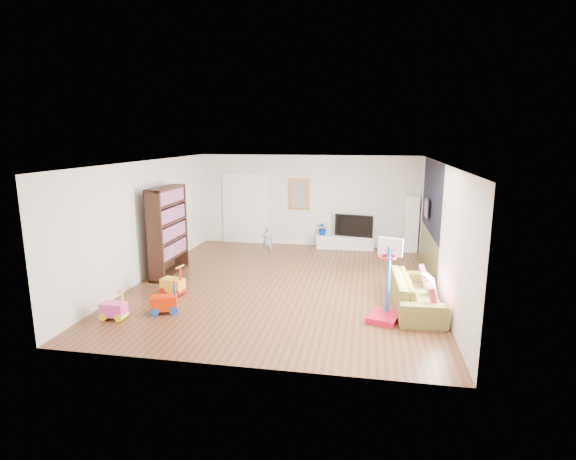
% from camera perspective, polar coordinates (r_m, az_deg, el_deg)
% --- Properties ---
extents(floor, '(6.50, 7.50, 0.00)m').
position_cam_1_polar(floor, '(10.13, -0.40, -6.84)').
color(floor, brown).
rests_on(floor, ground).
extents(ceiling, '(6.50, 7.50, 0.00)m').
position_cam_1_polar(ceiling, '(9.62, -0.42, 8.59)').
color(ceiling, white).
rests_on(ceiling, ground).
extents(wall_back, '(6.50, 0.00, 2.70)m').
position_cam_1_polar(wall_back, '(13.44, 2.51, 3.72)').
color(wall_back, silver).
rests_on(wall_back, ground).
extents(wall_front, '(6.50, 0.00, 2.70)m').
position_cam_1_polar(wall_front, '(6.25, -6.72, -5.91)').
color(wall_front, silver).
rests_on(wall_front, ground).
extents(wall_left, '(0.00, 7.50, 2.70)m').
position_cam_1_polar(wall_left, '(10.85, -17.54, 1.22)').
color(wall_left, white).
rests_on(wall_left, ground).
extents(wall_right, '(0.00, 7.50, 2.70)m').
position_cam_1_polar(wall_right, '(9.74, 18.73, -0.01)').
color(wall_right, white).
rests_on(wall_right, ground).
extents(navy_accent, '(0.01, 3.20, 1.70)m').
position_cam_1_polar(navy_accent, '(11.03, 17.78, 4.01)').
color(navy_accent, black).
rests_on(navy_accent, wall_right).
extents(olive_wainscot, '(0.01, 3.20, 1.00)m').
position_cam_1_polar(olive_wainscot, '(11.28, 17.35, -2.80)').
color(olive_wainscot, brown).
rests_on(olive_wainscot, wall_right).
extents(doorway, '(1.45, 0.06, 2.10)m').
position_cam_1_polar(doorway, '(13.82, -5.36, 2.65)').
color(doorway, white).
rests_on(doorway, ground).
extents(painting_back, '(0.62, 0.06, 0.92)m').
position_cam_1_polar(painting_back, '(13.41, 1.43, 4.57)').
color(painting_back, gold).
rests_on(painting_back, wall_back).
extents(artwork_right, '(0.04, 0.56, 0.46)m').
position_cam_1_polar(artwork_right, '(11.26, 17.23, 2.65)').
color(artwork_right, '#7F3F8C').
rests_on(artwork_right, wall_right).
extents(media_console, '(1.66, 0.44, 0.39)m').
position_cam_1_polar(media_console, '(13.29, 7.26, -1.53)').
color(media_console, silver).
rests_on(media_console, ground).
extents(tall_cabinet, '(0.39, 0.39, 1.60)m').
position_cam_1_polar(tall_cabinet, '(13.23, 15.36, 0.76)').
color(tall_cabinet, white).
rests_on(tall_cabinet, ground).
extents(bookshelf, '(0.38, 1.44, 2.10)m').
position_cam_1_polar(bookshelf, '(10.92, -15.01, -0.17)').
color(bookshelf, black).
rests_on(bookshelf, ground).
extents(sofa, '(0.93, 2.15, 0.62)m').
position_cam_1_polar(sofa, '(9.01, 15.94, -7.66)').
color(sofa, olive).
rests_on(sofa, ground).
extents(basketball_hoop, '(0.67, 0.74, 1.49)m').
position_cam_1_polar(basketball_hoop, '(8.14, 12.27, -6.33)').
color(basketball_hoop, red).
rests_on(basketball_hoop, ground).
extents(ride_on_yellow, '(0.52, 0.38, 0.62)m').
position_cam_1_polar(ride_on_yellow, '(9.71, -14.46, -6.12)').
color(ride_on_yellow, yellow).
rests_on(ride_on_yellow, ground).
extents(ride_on_orange, '(0.54, 0.44, 0.63)m').
position_cam_1_polar(ride_on_orange, '(8.74, -15.48, -8.20)').
color(ride_on_orange, red).
rests_on(ride_on_orange, ground).
extents(ride_on_pink, '(0.43, 0.27, 0.58)m').
position_cam_1_polar(ride_on_pink, '(8.76, -21.31, -8.74)').
color(ride_on_pink, '#F740AE').
rests_on(ride_on_pink, ground).
extents(child, '(0.34, 0.26, 0.83)m').
position_cam_1_polar(child, '(12.42, -2.66, -1.36)').
color(child, gray).
rests_on(child, ground).
extents(tv, '(1.12, 0.38, 0.64)m').
position_cam_1_polar(tv, '(13.19, 8.47, 0.61)').
color(tv, black).
rests_on(tv, media_console).
extents(vase_plant, '(0.42, 0.38, 0.41)m').
position_cam_1_polar(vase_plant, '(13.26, 4.46, 0.26)').
color(vase_plant, navy).
rests_on(vase_plant, media_console).
extents(pillow_left, '(0.12, 0.40, 0.40)m').
position_cam_1_polar(pillow_left, '(8.38, 17.87, -7.97)').
color(pillow_left, '#B82B4B').
rests_on(pillow_left, sofa).
extents(pillow_center, '(0.19, 0.38, 0.37)m').
position_cam_1_polar(pillow_center, '(8.97, 17.52, -6.65)').
color(pillow_center, white).
rests_on(pillow_center, sofa).
extents(pillow_right, '(0.10, 0.37, 0.37)m').
position_cam_1_polar(pillow_right, '(9.52, 16.84, -5.53)').
color(pillow_right, '#B32B4E').
rests_on(pillow_right, sofa).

